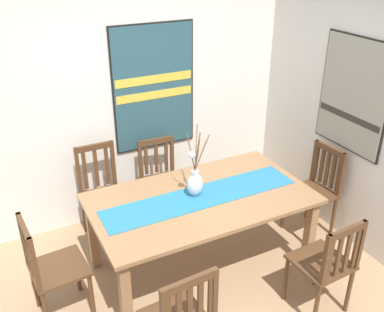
{
  "coord_description": "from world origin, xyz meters",
  "views": [
    {
      "loc": [
        -1.29,
        -2.25,
        2.8
      ],
      "look_at": [
        0.22,
        0.71,
        1.12
      ],
      "focal_mm": 40.65,
      "sensor_mm": 36.0,
      "label": 1
    }
  ],
  "objects_px": {
    "dining_table": "(201,206)",
    "chair_1": "(161,180)",
    "painting_on_side_wall": "(354,95)",
    "chair_3": "(326,263)",
    "centerpiece_vase": "(195,181)",
    "chair_5": "(316,188)",
    "chair_4": "(51,268)",
    "chair_2": "(102,192)",
    "painting_on_back_wall": "(154,88)"
  },
  "relations": [
    {
      "from": "dining_table",
      "to": "chair_1",
      "type": "height_order",
      "value": "chair_1"
    },
    {
      "from": "chair_1",
      "to": "painting_on_side_wall",
      "type": "distance_m",
      "value": 2.1
    },
    {
      "from": "chair_1",
      "to": "chair_3",
      "type": "xyz_separation_m",
      "value": [
        0.64,
        -1.83,
        0.01
      ]
    },
    {
      "from": "chair_3",
      "to": "centerpiece_vase",
      "type": "bearing_deg",
      "value": 124.91
    },
    {
      "from": "chair_1",
      "to": "centerpiece_vase",
      "type": "bearing_deg",
      "value": -92.57
    },
    {
      "from": "painting_on_side_wall",
      "to": "chair_3",
      "type": "bearing_deg",
      "value": -137.42
    },
    {
      "from": "dining_table",
      "to": "chair_5",
      "type": "bearing_deg",
      "value": -0.29
    },
    {
      "from": "chair_5",
      "to": "centerpiece_vase",
      "type": "bearing_deg",
      "value": 177.75
    },
    {
      "from": "chair_3",
      "to": "chair_5",
      "type": "distance_m",
      "value": 1.15
    },
    {
      "from": "dining_table",
      "to": "chair_4",
      "type": "height_order",
      "value": "chair_4"
    },
    {
      "from": "centerpiece_vase",
      "to": "chair_5",
      "type": "height_order",
      "value": "centerpiece_vase"
    },
    {
      "from": "chair_3",
      "to": "dining_table",
      "type": "bearing_deg",
      "value": 124.74
    },
    {
      "from": "chair_2",
      "to": "chair_3",
      "type": "bearing_deg",
      "value": -55.03
    },
    {
      "from": "chair_4",
      "to": "painting_on_back_wall",
      "type": "height_order",
      "value": "painting_on_back_wall"
    },
    {
      "from": "chair_1",
      "to": "painting_on_side_wall",
      "type": "relative_size",
      "value": 0.84
    },
    {
      "from": "chair_4",
      "to": "chair_5",
      "type": "height_order",
      "value": "chair_4"
    },
    {
      "from": "dining_table",
      "to": "chair_2",
      "type": "relative_size",
      "value": 1.96
    },
    {
      "from": "chair_5",
      "to": "painting_on_back_wall",
      "type": "relative_size",
      "value": 0.71
    },
    {
      "from": "painting_on_side_wall",
      "to": "dining_table",
      "type": "bearing_deg",
      "value": 177.05
    },
    {
      "from": "chair_2",
      "to": "painting_on_side_wall",
      "type": "distance_m",
      "value": 2.61
    },
    {
      "from": "centerpiece_vase",
      "to": "chair_3",
      "type": "distance_m",
      "value": 1.26
    },
    {
      "from": "dining_table",
      "to": "chair_3",
      "type": "relative_size",
      "value": 2.08
    },
    {
      "from": "chair_3",
      "to": "chair_1",
      "type": "bearing_deg",
      "value": 109.16
    },
    {
      "from": "chair_4",
      "to": "chair_3",
      "type": "bearing_deg",
      "value": -25.55
    },
    {
      "from": "chair_1",
      "to": "chair_2",
      "type": "distance_m",
      "value": 0.65
    },
    {
      "from": "chair_4",
      "to": "chair_2",
      "type": "bearing_deg",
      "value": 53.25
    },
    {
      "from": "chair_2",
      "to": "chair_3",
      "type": "relative_size",
      "value": 1.06
    },
    {
      "from": "chair_2",
      "to": "chair_5",
      "type": "height_order",
      "value": "chair_2"
    },
    {
      "from": "painting_on_side_wall",
      "to": "chair_2",
      "type": "bearing_deg",
      "value": 155.68
    },
    {
      "from": "dining_table",
      "to": "chair_3",
      "type": "bearing_deg",
      "value": -55.26
    },
    {
      "from": "chair_4",
      "to": "painting_on_side_wall",
      "type": "xyz_separation_m",
      "value": [
        2.87,
        -0.09,
        1.0
      ]
    },
    {
      "from": "centerpiece_vase",
      "to": "chair_2",
      "type": "xyz_separation_m",
      "value": [
        -0.61,
        0.87,
        -0.42
      ]
    },
    {
      "from": "centerpiece_vase",
      "to": "chair_5",
      "type": "xyz_separation_m",
      "value": [
        1.37,
        -0.05,
        -0.42
      ]
    },
    {
      "from": "chair_4",
      "to": "painting_on_back_wall",
      "type": "distance_m",
      "value": 2.06
    },
    {
      "from": "chair_4",
      "to": "dining_table",
      "type": "bearing_deg",
      "value": -0.59
    },
    {
      "from": "chair_1",
      "to": "painting_on_back_wall",
      "type": "xyz_separation_m",
      "value": [
        0.08,
        0.31,
        0.92
      ]
    },
    {
      "from": "chair_5",
      "to": "painting_on_back_wall",
      "type": "bearing_deg",
      "value": 135.49
    },
    {
      "from": "chair_2",
      "to": "chair_5",
      "type": "distance_m",
      "value": 2.18
    },
    {
      "from": "chair_2",
      "to": "chair_4",
      "type": "height_order",
      "value": "chair_2"
    },
    {
      "from": "centerpiece_vase",
      "to": "painting_on_back_wall",
      "type": "distance_m",
      "value": 1.27
    },
    {
      "from": "painting_on_side_wall",
      "to": "chair_1",
      "type": "bearing_deg",
      "value": 147.43
    },
    {
      "from": "centerpiece_vase",
      "to": "chair_3",
      "type": "bearing_deg",
      "value": -55.09
    },
    {
      "from": "chair_1",
      "to": "chair_2",
      "type": "xyz_separation_m",
      "value": [
        -0.65,
        0.0,
        0.02
      ]
    },
    {
      "from": "painting_on_back_wall",
      "to": "painting_on_side_wall",
      "type": "relative_size",
      "value": 1.23
    },
    {
      "from": "chair_1",
      "to": "chair_5",
      "type": "distance_m",
      "value": 1.61
    },
    {
      "from": "chair_3",
      "to": "chair_5",
      "type": "height_order",
      "value": "chair_5"
    },
    {
      "from": "chair_2",
      "to": "painting_on_side_wall",
      "type": "xyz_separation_m",
      "value": [
        2.2,
        -0.99,
        0.99
      ]
    },
    {
      "from": "centerpiece_vase",
      "to": "chair_5",
      "type": "bearing_deg",
      "value": -2.25
    },
    {
      "from": "centerpiece_vase",
      "to": "painting_on_back_wall",
      "type": "relative_size",
      "value": 0.47
    },
    {
      "from": "chair_3",
      "to": "painting_on_back_wall",
      "type": "distance_m",
      "value": 2.39
    }
  ]
}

